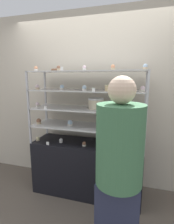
# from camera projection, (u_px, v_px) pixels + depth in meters

# --- Properties ---
(ground_plane) EXTENTS (20.00, 20.00, 0.00)m
(ground_plane) POSITION_uv_depth(u_px,v_px,m) (87.00, 191.00, 2.56)
(ground_plane) COLOR brown
(back_wall) EXTENTS (8.00, 0.05, 2.60)m
(back_wall) POSITION_uv_depth(u_px,v_px,m) (94.00, 100.00, 2.67)
(back_wall) COLOR beige
(back_wall) RESTS_ON ground_plane
(display_base) EXTENTS (1.50, 0.48, 0.75)m
(display_base) POSITION_uv_depth(u_px,v_px,m) (87.00, 168.00, 2.48)
(display_base) COLOR black
(display_base) RESTS_ON ground_plane
(display_riser_lower) EXTENTS (1.50, 0.48, 0.24)m
(display_riser_lower) POSITION_uv_depth(u_px,v_px,m) (87.00, 127.00, 2.37)
(display_riser_lower) COLOR #B7B7BC
(display_riser_lower) RESTS_ON display_base
(display_riser_middle) EXTENTS (1.50, 0.48, 0.24)m
(display_riser_middle) POSITION_uv_depth(u_px,v_px,m) (87.00, 109.00, 2.32)
(display_riser_middle) COLOR #B7B7BC
(display_riser_middle) RESTS_ON display_riser_lower
(display_riser_upper) EXTENTS (1.50, 0.48, 0.24)m
(display_riser_upper) POSITION_uv_depth(u_px,v_px,m) (87.00, 91.00, 2.27)
(display_riser_upper) COLOR #B7B7BC
(display_riser_upper) RESTS_ON display_riser_middle
(display_riser_top) EXTENTS (1.50, 0.48, 0.24)m
(display_riser_top) POSITION_uv_depth(u_px,v_px,m) (87.00, 72.00, 2.23)
(display_riser_top) COLOR #B7B7BC
(display_riser_top) RESTS_ON display_riser_upper
(layer_cake_centerpiece) EXTENTS (0.20, 0.20, 0.14)m
(layer_cake_centerpiece) POSITION_uv_depth(u_px,v_px,m) (96.00, 103.00, 2.29)
(layer_cake_centerpiece) COLOR beige
(layer_cake_centerpiece) RESTS_ON display_riser_middle
(sheet_cake_frosted) EXTENTS (0.18, 0.16, 0.07)m
(sheet_cake_frosted) POSITION_uv_depth(u_px,v_px,m) (113.00, 88.00, 2.15)
(sheet_cake_frosted) COLOR #DBBC84
(sheet_cake_frosted) RESTS_ON display_riser_upper
(cupcake_0) EXTENTS (0.05, 0.05, 0.06)m
(cupcake_0) POSITION_uv_depth(u_px,v_px,m) (38.00, 139.00, 2.49)
(cupcake_0) COLOR #CCB28C
(cupcake_0) RESTS_ON display_base
(cupcake_1) EXTENTS (0.05, 0.05, 0.06)m
(cupcake_1) POSITION_uv_depth(u_px,v_px,m) (61.00, 140.00, 2.43)
(cupcake_1) COLOR white
(cupcake_1) RESTS_ON display_base
(cupcake_2) EXTENTS (0.05, 0.05, 0.06)m
(cupcake_2) POSITION_uv_depth(u_px,v_px,m) (84.00, 144.00, 2.30)
(cupcake_2) COLOR beige
(cupcake_2) RESTS_ON display_base
(cupcake_3) EXTENTS (0.05, 0.05, 0.06)m
(cupcake_3) POSITION_uv_depth(u_px,v_px,m) (112.00, 145.00, 2.26)
(cupcake_3) COLOR #CCB28C
(cupcake_3) RESTS_ON display_base
(cupcake_4) EXTENTS (0.05, 0.05, 0.06)m
(cupcake_4) POSITION_uv_depth(u_px,v_px,m) (140.00, 150.00, 2.11)
(cupcake_4) COLOR beige
(cupcake_4) RESTS_ON display_base
(price_tag_0) EXTENTS (0.04, 0.00, 0.04)m
(price_tag_0) POSITION_uv_depth(u_px,v_px,m) (48.00, 143.00, 2.34)
(price_tag_0) COLOR white
(price_tag_0) RESTS_ON display_base
(cupcake_5) EXTENTS (0.07, 0.07, 0.08)m
(cupcake_5) POSITION_uv_depth(u_px,v_px,m) (39.00, 121.00, 2.47)
(cupcake_5) COLOR #CCB28C
(cupcake_5) RESTS_ON display_riser_lower
(cupcake_6) EXTENTS (0.07, 0.07, 0.08)m
(cupcake_6) POSITION_uv_depth(u_px,v_px,m) (70.00, 123.00, 2.37)
(cupcake_6) COLOR white
(cupcake_6) RESTS_ON display_riser_lower
(cupcake_7) EXTENTS (0.07, 0.07, 0.08)m
(cupcake_7) POSITION_uv_depth(u_px,v_px,m) (102.00, 126.00, 2.22)
(cupcake_7) COLOR white
(cupcake_7) RESTS_ON display_riser_lower
(cupcake_8) EXTENTS (0.07, 0.07, 0.08)m
(cupcake_8) POSITION_uv_depth(u_px,v_px,m) (141.00, 130.00, 2.08)
(cupcake_8) COLOR #CCB28C
(cupcake_8) RESTS_ON display_riser_lower
(price_tag_1) EXTENTS (0.04, 0.00, 0.04)m
(price_tag_1) POSITION_uv_depth(u_px,v_px,m) (104.00, 131.00, 2.08)
(price_tag_1) COLOR white
(price_tag_1) RESTS_ON display_riser_lower
(cupcake_9) EXTENTS (0.05, 0.05, 0.06)m
(cupcake_9) POSITION_uv_depth(u_px,v_px,m) (38.00, 104.00, 2.45)
(cupcake_9) COLOR beige
(cupcake_9) RESTS_ON display_riser_middle
(cupcake_10) EXTENTS (0.05, 0.05, 0.06)m
(cupcake_10) POSITION_uv_depth(u_px,v_px,m) (141.00, 110.00, 2.03)
(cupcake_10) COLOR beige
(cupcake_10) RESTS_ON display_riser_middle
(price_tag_2) EXTENTS (0.04, 0.00, 0.04)m
(price_tag_2) POSITION_uv_depth(u_px,v_px,m) (45.00, 108.00, 2.25)
(price_tag_2) COLOR white
(price_tag_2) RESTS_ON display_riser_middle
(cupcake_11) EXTENTS (0.05, 0.05, 0.07)m
(cupcake_11) POSITION_uv_depth(u_px,v_px,m) (37.00, 87.00, 2.39)
(cupcake_11) COLOR #CCB28C
(cupcake_11) RESTS_ON display_riser_upper
(cupcake_12) EXTENTS (0.05, 0.05, 0.07)m
(cupcake_12) POSITION_uv_depth(u_px,v_px,m) (62.00, 87.00, 2.32)
(cupcake_12) COLOR white
(cupcake_12) RESTS_ON display_riser_upper
(cupcake_13) EXTENTS (0.05, 0.05, 0.07)m
(cupcake_13) POSITION_uv_depth(u_px,v_px,m) (84.00, 88.00, 2.16)
(cupcake_13) COLOR white
(cupcake_13) RESTS_ON display_riser_upper
(cupcake_14) EXTENTS (0.05, 0.05, 0.07)m
(cupcake_14) POSITION_uv_depth(u_px,v_px,m) (143.00, 89.00, 2.00)
(cupcake_14) COLOR beige
(cupcake_14) RESTS_ON display_riser_upper
(price_tag_3) EXTENTS (0.04, 0.00, 0.04)m
(price_tag_3) POSITION_uv_depth(u_px,v_px,m) (93.00, 90.00, 2.02)
(price_tag_3) COLOR white
(price_tag_3) RESTS_ON display_riser_upper
(cupcake_15) EXTENTS (0.05, 0.05, 0.07)m
(cupcake_15) POSITION_uv_depth(u_px,v_px,m) (36.00, 69.00, 2.32)
(cupcake_15) COLOR white
(cupcake_15) RESTS_ON display_riser_top
(cupcake_16) EXTENTS (0.05, 0.05, 0.07)m
(cupcake_16) POSITION_uv_depth(u_px,v_px,m) (59.00, 68.00, 2.21)
(cupcake_16) COLOR #CCB28C
(cupcake_16) RESTS_ON display_riser_top
(cupcake_17) EXTENTS (0.05, 0.05, 0.07)m
(cupcake_17) POSITION_uv_depth(u_px,v_px,m) (84.00, 68.00, 2.16)
(cupcake_17) COLOR white
(cupcake_17) RESTS_ON display_riser_top
(cupcake_18) EXTENTS (0.05, 0.05, 0.07)m
(cupcake_18) POSITION_uv_depth(u_px,v_px,m) (113.00, 67.00, 2.02)
(cupcake_18) COLOR #CCB28C
(cupcake_18) RESTS_ON display_riser_top
(cupcake_19) EXTENTS (0.05, 0.05, 0.07)m
(cupcake_19) POSITION_uv_depth(u_px,v_px,m) (145.00, 67.00, 1.93)
(cupcake_19) COLOR #CCB28C
(cupcake_19) RESTS_ON display_riser_top
(price_tag_4) EXTENTS (0.04, 0.00, 0.04)m
(price_tag_4) POSITION_uv_depth(u_px,v_px,m) (62.00, 69.00, 2.08)
(price_tag_4) COLOR white
(price_tag_4) RESTS_ON display_riser_top
(donut_glazed) EXTENTS (0.13, 0.13, 0.03)m
(donut_glazed) POSITION_uv_depth(u_px,v_px,m) (56.00, 70.00, 2.29)
(donut_glazed) COLOR brown
(donut_glazed) RESTS_ON display_riser_top
(customer_figure) EXTENTS (0.39, 0.39, 1.65)m
(customer_figure) POSITION_uv_depth(u_px,v_px,m) (119.00, 170.00, 1.45)
(customer_figure) COLOR #282D47
(customer_figure) RESTS_ON ground_plane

